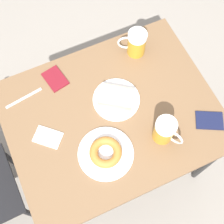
{
  "coord_description": "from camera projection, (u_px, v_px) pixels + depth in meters",
  "views": [
    {
      "loc": [
        -0.51,
        0.23,
        2.11
      ],
      "look_at": [
        0.0,
        0.0,
        0.79
      ],
      "focal_mm": 50.0,
      "sensor_mm": 36.0,
      "label": 1
    }
  ],
  "objects": [
    {
      "name": "ground_plane",
      "position": [
        112.0,
        156.0,
        2.16
      ],
      "size": [
        8.0,
        8.0,
        0.0
      ],
      "primitive_type": "plane",
      "color": "gray"
    },
    {
      "name": "table",
      "position": [
        112.0,
        119.0,
        1.52
      ],
      "size": [
        0.78,
        0.98,
        0.77
      ],
      "color": "brown",
      "rests_on": "ground_plane"
    },
    {
      "name": "plate_with_cake",
      "position": [
        116.0,
        98.0,
        1.47
      ],
      "size": [
        0.22,
        0.22,
        0.05
      ],
      "color": "silver",
      "rests_on": "table"
    },
    {
      "name": "plate_with_donut",
      "position": [
        106.0,
        153.0,
        1.37
      ],
      "size": [
        0.25,
        0.25,
        0.05
      ],
      "color": "silver",
      "rests_on": "table"
    },
    {
      "name": "beer_mug_left",
      "position": [
        165.0,
        131.0,
        1.35
      ],
      "size": [
        0.13,
        0.1,
        0.14
      ],
      "color": "#C68C23",
      "rests_on": "table"
    },
    {
      "name": "beer_mug_center",
      "position": [
        136.0,
        43.0,
        1.53
      ],
      "size": [
        0.09,
        0.13,
        0.14
      ],
      "color": "#C68C23",
      "rests_on": "table"
    },
    {
      "name": "napkin_folded",
      "position": [
        48.0,
        137.0,
        1.41
      ],
      "size": [
        0.14,
        0.15,
        0.0
      ],
      "rotation": [
        0.0,
        0.0,
        0.82
      ],
      "color": "white",
      "rests_on": "table"
    },
    {
      "name": "fork",
      "position": [
        24.0,
        98.0,
        1.49
      ],
      "size": [
        0.04,
        0.19,
        0.0
      ],
      "rotation": [
        0.0,
        0.0,
        3.29
      ],
      "color": "silver",
      "rests_on": "table"
    },
    {
      "name": "passport_near_edge",
      "position": [
        209.0,
        121.0,
        1.44
      ],
      "size": [
        0.14,
        0.15,
        0.01
      ],
      "rotation": [
        0.0,
        0.0,
        5.8
      ],
      "color": "#141938",
      "rests_on": "table"
    },
    {
      "name": "passport_far_edge",
      "position": [
        55.0,
        79.0,
        1.53
      ],
      "size": [
        0.14,
        0.11,
        0.01
      ],
      "rotation": [
        0.0,
        0.0,
        4.91
      ],
      "color": "maroon",
      "rests_on": "table"
    }
  ]
}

